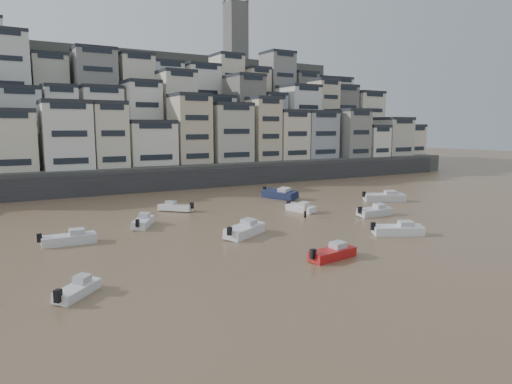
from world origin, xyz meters
TOP-DOWN VIEW (x-y plane):
  - ground at (0.00, 0.00)m, footprint 400.00×400.00m
  - harbor_wall at (10.00, 65.00)m, footprint 140.00×3.00m
  - hillside at (14.73, 104.84)m, footprint 141.04×66.00m
  - boat_a at (9.18, 16.23)m, footprint 5.17×2.33m
  - boat_b at (20.61, 19.52)m, footprint 5.78×4.25m
  - boat_c at (6.81, 27.20)m, footprint 6.26×4.79m
  - boat_d at (26.17, 28.40)m, footprint 5.32×1.83m
  - boat_e at (19.73, 35.41)m, footprint 2.41×4.94m
  - boat_f at (-0.82, 36.99)m, footprint 4.08×5.38m
  - boat_g at (35.54, 35.87)m, footprint 6.86×4.98m
  - boat_h at (5.66, 44.15)m, footprint 4.62×4.65m
  - boat_i at (23.47, 46.15)m, footprint 4.04×7.02m
  - boat_j at (-10.82, 18.04)m, footprint 3.80×3.88m
  - boat_k at (-9.22, 32.70)m, footprint 5.40×1.91m
  - person_pink at (17.95, 31.97)m, footprint 0.44×0.44m

SIDE VIEW (x-z plane):
  - ground at x=0.00m, z-range 0.00..0.00m
  - boat_j at x=-10.82m, z-range 0.00..1.12m
  - boat_e at x=19.73m, z-range 0.00..1.29m
  - boat_h at x=5.66m, z-range 0.00..1.35m
  - boat_a at x=9.18m, z-range 0.00..1.36m
  - boat_f at x=-0.82m, z-range 0.00..1.42m
  - boat_d at x=26.17m, z-range 0.00..1.44m
  - boat_k at x=-9.22m, z-range 0.00..1.46m
  - boat_b at x=20.61m, z-range 0.00..1.52m
  - boat_c at x=6.81m, z-range 0.00..1.66m
  - person_pink at x=17.95m, z-range 0.00..1.74m
  - boat_g at x=35.54m, z-range 0.00..1.80m
  - boat_i at x=23.47m, z-range 0.00..1.82m
  - harbor_wall at x=10.00m, z-range 0.00..3.50m
  - hillside at x=14.73m, z-range -11.99..38.01m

